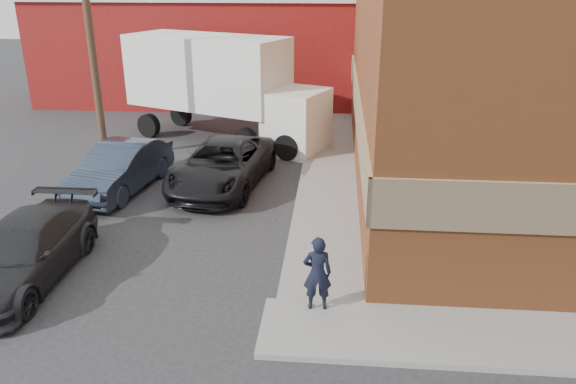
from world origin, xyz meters
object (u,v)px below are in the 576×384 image
(utility_pole, at_px, (89,21))
(warehouse, at_px, (208,42))
(suv_a, at_px, (223,164))
(man, at_px, (317,273))
(suv_b, at_px, (23,252))
(sedan, at_px, (120,168))
(box_truck, at_px, (225,82))

(utility_pole, bearing_deg, warehouse, 82.23)
(suv_a, bearing_deg, man, -56.98)
(man, bearing_deg, suv_b, -12.60)
(warehouse, bearing_deg, suv_b, -89.57)
(utility_pole, xyz_separation_m, sedan, (1.80, -3.11, -4.02))
(suv_a, relative_size, box_truck, 0.61)
(box_truck, bearing_deg, suv_a, -57.55)
(man, xyz_separation_m, suv_b, (-6.38, 0.75, -0.22))
(utility_pole, xyz_separation_m, suv_a, (4.83, -2.48, -4.03))
(suv_a, height_order, suv_b, suv_a)
(utility_pole, xyz_separation_m, man, (8.03, -9.25, -3.86))
(warehouse, bearing_deg, sedan, -88.80)
(sedan, relative_size, box_truck, 0.52)
(suv_a, bearing_deg, box_truck, 107.27)
(suv_b, xyz_separation_m, box_truck, (2.34, 11.07, 1.65))
(man, relative_size, box_truck, 0.18)
(warehouse, relative_size, sedan, 3.72)
(utility_pole, distance_m, sedan, 5.39)
(warehouse, xyz_separation_m, man, (6.53, -20.25, -1.92))
(sedan, bearing_deg, utility_pole, 128.66)
(sedan, bearing_deg, suv_b, -82.94)
(suv_a, distance_m, suv_b, 6.81)
(suv_b, bearing_deg, man, -6.60)
(suv_b, height_order, box_truck, box_truck)
(man, distance_m, sedan, 8.75)
(utility_pole, height_order, sedan, utility_pole)
(suv_a, distance_m, box_truck, 5.36)
(sedan, xyz_separation_m, suv_b, (-0.15, -5.39, -0.05))
(warehouse, height_order, utility_pole, utility_pole)
(utility_pole, bearing_deg, suv_b, -79.04)
(man, xyz_separation_m, suv_a, (-3.20, 6.77, -0.18))
(sedan, height_order, suv_a, sedan)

